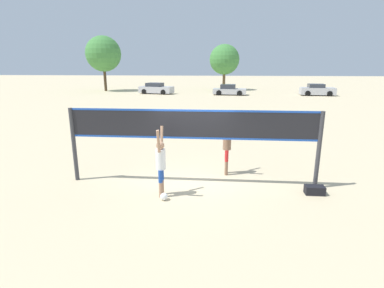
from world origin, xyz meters
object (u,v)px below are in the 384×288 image
Objects in this scene: tree_left_cluster at (103,54)px; tree_right_cluster at (224,60)px; gear_bag at (315,190)px; player_spiker at (161,161)px; parked_car_near at (156,89)px; volleyball at (164,197)px; parked_car_far at (317,90)px; parked_car_mid at (229,90)px; player_blocker at (227,142)px; volleyball_net at (192,132)px.

tree_left_cluster is 1.15× the size of tree_right_cluster.
gear_bag is 0.07× the size of tree_left_cluster.
parked_car_near is at bearing 12.02° from player_spiker.
volleyball is 33.99m from parked_car_far.
parked_car_mid is at bearing 9.07° from parked_car_near.
parked_car_mid is (0.97, 28.69, -0.56)m from player_blocker.
player_blocker is at bearing -44.06° from player_spiker.
parked_car_mid is 8.67m from tree_right_cluster.
gear_bag is 32.85m from parked_car_near.
tree_left_cluster is (-14.92, 35.11, 4.15)m from player_spiker.
parked_car_far reaches higher than gear_bag.
player_blocker is at bearing 51.69° from volleyball.
player_spiker is 0.47× the size of parked_car_mid.
tree_left_cluster reaches higher than parked_car_mid.
parked_car_far is (13.59, 31.15, 0.54)m from volleyball.
parked_car_near reaches higher than parked_car_mid.
volleyball is at bearing -89.99° from parked_car_mid.
player_spiker is 33.78m from parked_car_far.
player_blocker is 28.71m from parked_car_mid.
player_spiker is 0.26× the size of tree_left_cluster.
player_blocker is at bearing -60.18° from parked_car_near.
volleyball_net is 37.53m from tree_right_cluster.
parked_car_mid is 18.92m from tree_left_cluster.
parked_car_far is at bearing 66.62° from volleyball_net.
player_blocker is at bearing -86.85° from parked_car_mid.
parked_car_far reaches higher than parked_car_near.
tree_left_cluster is at bearing 171.04° from parked_car_mid.
parked_car_near is (-6.81, 31.69, 0.54)m from volleyball.
volleyball_net reaches higher than player_spiker.
volleyball_net is 3.55× the size of player_blocker.
tree_left_cluster is 17.53m from tree_right_cluster.
player_spiker is 1.00m from volleyball.
player_spiker is at bearing -109.10° from parked_car_far.
parked_car_near is at bearing -176.67° from parked_car_far.
volleyball_net is 1.84× the size of parked_car_far.
player_spiker is at bearing -173.54° from gear_bag.
player_blocker is 31.22m from parked_car_far.
tree_right_cluster is (8.97, 6.98, 3.81)m from parked_car_near.
tree_left_cluster is at bearing -153.08° from player_blocker.
parked_car_near is at bearing -24.19° from tree_left_cluster.
parked_car_mid is at bearing 93.01° from gear_bag.
player_blocker is at bearing -90.59° from tree_right_cluster.
volleyball_net is 1.01× the size of tree_left_cluster.
player_blocker is 30.67m from parked_car_near.
parked_car_far is at bearing -8.42° from tree_left_cluster.
player_blocker reaches higher than gear_bag.
gear_bag is at bearing 10.36° from volleyball.
gear_bag is (3.66, -0.49, -1.56)m from volleyball_net.
tree_right_cluster reaches higher than volleyball.
tree_right_cluster is at bearing 51.47° from parked_car_near.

